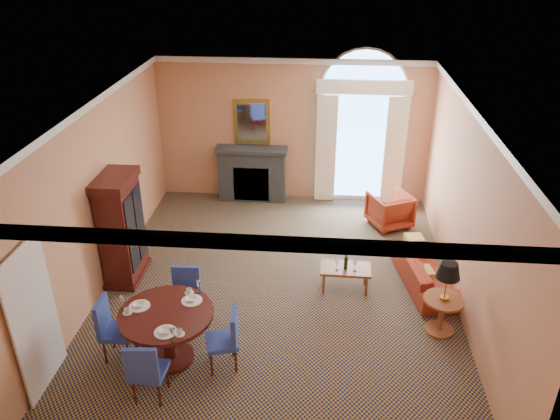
# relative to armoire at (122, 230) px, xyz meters

# --- Properties ---
(ground) EXTENTS (7.50, 7.50, 0.00)m
(ground) POSITION_rel_armoire_xyz_m (2.72, -0.21, -0.94)
(ground) COLOR #12173A
(ground) RESTS_ON ground
(room_envelope) EXTENTS (6.04, 7.52, 3.45)m
(room_envelope) POSITION_rel_armoire_xyz_m (2.69, 0.46, 1.57)
(room_envelope) COLOR tan
(room_envelope) RESTS_ON ground
(armoire) EXTENTS (0.56, 1.00, 1.96)m
(armoire) POSITION_rel_armoire_xyz_m (0.00, 0.00, 0.00)
(armoire) COLOR #38100C
(armoire) RESTS_ON ground
(dining_table) EXTENTS (1.33, 1.33, 1.04)m
(dining_table) POSITION_rel_armoire_xyz_m (1.33, -2.05, -0.33)
(dining_table) COLOR #38100C
(dining_table) RESTS_ON ground
(dining_chair_north) EXTENTS (0.55, 0.55, 0.97)m
(dining_chair_north) POSITION_rel_armoire_xyz_m (1.37, -1.18, -0.39)
(dining_chair_north) COLOR #263C97
(dining_chair_north) RESTS_ON ground
(dining_chair_south) EXTENTS (0.46, 0.47, 0.97)m
(dining_chair_south) POSITION_rel_armoire_xyz_m (1.26, -2.85, -0.39)
(dining_chair_south) COLOR #263C97
(dining_chair_south) RESTS_ON ground
(dining_chair_east) EXTENTS (0.54, 0.54, 0.97)m
(dining_chair_east) POSITION_rel_armoire_xyz_m (2.20, -2.12, -0.39)
(dining_chair_east) COLOR #263C97
(dining_chair_east) RESTS_ON ground
(dining_chair_west) EXTENTS (0.46, 0.45, 0.97)m
(dining_chair_west) POSITION_rel_armoire_xyz_m (0.50, -2.03, -0.39)
(dining_chair_west) COLOR #263C97
(dining_chair_west) RESTS_ON ground
(sofa) EXTENTS (1.01, 1.86, 0.52)m
(sofa) POSITION_rel_armoire_xyz_m (5.27, 0.16, -0.69)
(sofa) COLOR #9D311C
(sofa) RESTS_ON ground
(armchair) EXTENTS (1.05, 1.06, 0.73)m
(armchair) POSITION_rel_armoire_xyz_m (4.84, 2.32, -0.58)
(armchair) COLOR #9D311C
(armchair) RESTS_ON ground
(coffee_table) EXTENTS (0.86, 0.49, 0.75)m
(coffee_table) POSITION_rel_armoire_xyz_m (3.87, -0.08, -0.54)
(coffee_table) COLOR brown
(coffee_table) RESTS_ON ground
(side_table) EXTENTS (0.61, 0.61, 1.22)m
(side_table) POSITION_rel_armoire_xyz_m (5.32, -1.07, -0.17)
(side_table) COLOR brown
(side_table) RESTS_ON ground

